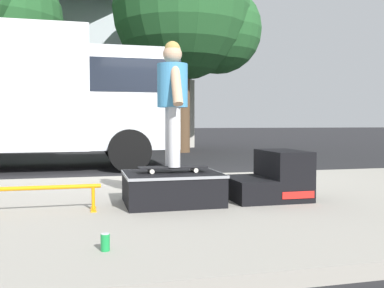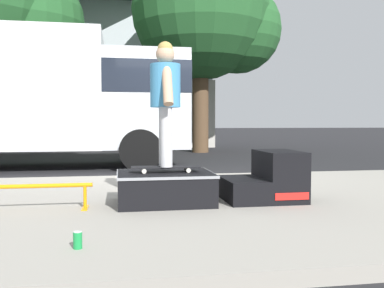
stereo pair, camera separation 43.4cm
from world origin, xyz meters
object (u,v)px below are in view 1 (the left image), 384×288
box_truck (18,93)px  skate_box (172,187)px  street_tree_main (190,16)px  soda_can (105,242)px  skateboard (173,167)px  grind_rail (33,193)px  skater_kid (172,93)px  kicker_ramp (272,179)px

box_truck → skate_box: bearing=-66.0°
skate_box → street_tree_main: size_ratio=0.15×
soda_can → skateboard: bearing=63.5°
soda_can → box_truck: size_ratio=0.02×
box_truck → grind_rail: bearing=-80.5°
skate_box → skater_kid: bearing=54.5°
skate_box → box_truck: 6.03m
box_truck → soda_can: bearing=-77.4°
kicker_ramp → skater_kid: 1.58m
grind_rail → kicker_ramp: bearing=3.2°
skater_kid → soda_can: bearing=-116.5°
kicker_ramp → grind_rail: 2.71m
box_truck → skateboard: bearing=-65.8°
grind_rail → street_tree_main: 11.58m
skateboard → soda_can: 1.88m
skate_box → skateboard: bearing=54.5°
street_tree_main → skateboard: bearing=-104.7°
skate_box → kicker_ramp: size_ratio=1.21×
skateboard → soda_can: size_ratio=6.19×
skate_box → kicker_ramp: (1.23, -0.00, 0.05)m
box_truck → kicker_ramp: bearing=-56.0°
soda_can → box_truck: (-1.57, 7.00, 1.52)m
skate_box → box_truck: box_truck is taller
skater_kid → box_truck: 5.87m
box_truck → street_tree_main: bearing=41.6°
grind_rail → skater_kid: bearing=6.3°
kicker_ramp → skateboard: 1.23m
soda_can → skate_box: bearing=63.6°
grind_rail → soda_can: (0.65, -1.49, -0.14)m
soda_can → box_truck: bearing=102.6°
skater_kid → street_tree_main: bearing=75.3°
kicker_ramp → soda_can: kicker_ramp is taller
skate_box → soda_can: 1.84m
grind_rail → skateboard: bearing=6.3°
box_truck → street_tree_main: street_tree_main is taller
skateboard → box_truck: bearing=114.2°
kicker_ramp → grind_rail: (-2.70, -0.15, -0.04)m
soda_can → street_tree_main: (3.39, 11.41, 4.55)m
skater_kid → grind_rail: bearing=-173.7°
kicker_ramp → soda_can: (-2.05, -1.64, -0.18)m
grind_rail → box_truck: size_ratio=0.20×
kicker_ramp → box_truck: 6.60m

